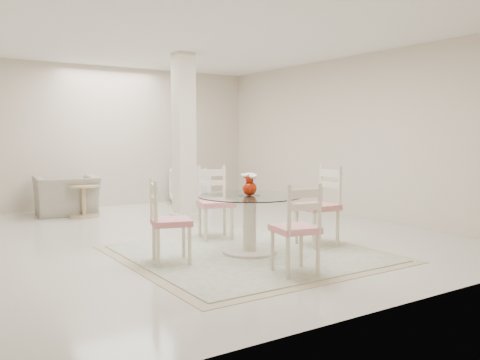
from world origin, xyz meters
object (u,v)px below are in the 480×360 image
dining_chair_east (322,200)px  dining_chair_west (165,215)px  armchair_white (189,186)px  red_vase (250,184)px  column (184,137)px  dining_chair_north (214,197)px  dining_chair_south (298,222)px  recliner_taupe (67,196)px  dining_table (249,224)px  side_table (84,202)px

dining_chair_east → dining_chair_west: 2.04m
armchair_white → red_vase: bearing=92.1°
column → dining_chair_north: 1.87m
dining_chair_east → dining_chair_south: 1.45m
dining_chair_west → dining_chair_south: size_ratio=1.00×
dining_chair_east → armchair_white: (0.47, 4.43, -0.22)m
recliner_taupe → dining_chair_east: bearing=120.7°
red_vase → armchair_white: (1.48, 4.32, -0.46)m
dining_chair_east → armchair_white: dining_chair_east is taller
dining_table → dining_chair_north: size_ratio=1.12×
red_vase → dining_chair_south: size_ratio=0.26×
side_table → dining_table: bearing=-77.9°
dining_chair_east → recliner_taupe: dining_chair_east is taller
dining_table → dining_chair_north: bearing=83.2°
dining_chair_east → side_table: 4.30m
dining_chair_east → armchair_white: 4.46m
dining_chair_north → dining_chair_south: bearing=-81.0°
dining_table → dining_chair_west: bearing=173.2°
recliner_taupe → armchair_white: size_ratio=1.30×
dining_chair_west → recliner_taupe: dining_chair_west is taller
column → armchair_white: 2.16m
dining_chair_west → dining_chair_north: bearing=-35.4°
dining_chair_west → dining_table: bearing=-80.5°
dining_chair_west → recliner_taupe: size_ratio=0.98×
dining_table → red_vase: red_vase is taller
column → dining_chair_west: size_ratio=2.68×
dining_chair_north → side_table: (-0.93, 2.76, -0.31)m
dining_chair_north → dining_chair_west: bearing=-126.1°
side_table → column: bearing=-39.8°
dining_chair_east → side_table: dining_chair_east is taller
dining_table → dining_chair_north: (0.12, 1.01, 0.21)m
column → recliner_taupe: (-1.50, 1.53, -1.02)m
dining_chair_east → dining_chair_north: (-0.90, 1.12, -0.02)m
column → recliner_taupe: bearing=134.4°
column → dining_chair_east: size_ratio=2.45×
armchair_white → side_table: size_ratio=1.45×
column → dining_chair_west: bearing=-121.0°
dining_chair_south → recliner_taupe: 5.28m
dining_chair_north → side_table: dining_chair_north is taller
red_vase → dining_table: bearing=161.6°
red_vase → dining_chair_south: 1.05m
red_vase → recliner_taupe: 4.34m
red_vase → dining_chair_north: 1.05m
dining_table → dining_chair_south: 1.03m
dining_table → recliner_taupe: bearing=103.2°
dining_table → dining_chair_east: bearing=-6.0°
dining_chair_east → dining_chair_west: bearing=-92.4°
recliner_taupe → side_table: (0.17, -0.42, -0.08)m
side_table → recliner_taupe: bearing=112.1°
dining_table → armchair_white: (1.48, 4.32, 0.01)m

